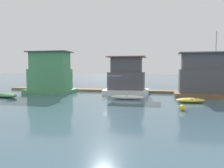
{
  "coord_description": "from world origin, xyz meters",
  "views": [
    {
      "loc": [
        5.9,
        -27.26,
        3.31
      ],
      "look_at": [
        0.0,
        -1.0,
        1.4
      ],
      "focal_mm": 35.0,
      "sensor_mm": 36.0,
      "label": 1
    }
  ],
  "objects": [
    {
      "name": "houseboat_white",
      "position": [
        1.6,
        0.35,
        2.03
      ],
      "size": [
        5.5,
        4.0,
        4.83
      ],
      "color": "white",
      "rests_on": "ground_plane"
    },
    {
      "name": "buoy_yellow",
      "position": [
        7.59,
        -9.53,
        0.23
      ],
      "size": [
        0.47,
        0.47,
        0.47
      ],
      "primitive_type": "sphere",
      "color": "yellow",
      "rests_on": "ground_plane"
    },
    {
      "name": "dinghy_yellow",
      "position": [
        8.74,
        -5.0,
        0.22
      ],
      "size": [
        2.95,
        1.84,
        0.44
      ],
      "color": "yellow",
      "rests_on": "ground_plane"
    },
    {
      "name": "houseboat_brown",
      "position": [
        10.77,
        -0.1,
        2.29
      ],
      "size": [
        6.55,
        3.43,
        7.56
      ],
      "color": "brown",
      "rests_on": "ground_plane"
    },
    {
      "name": "dock_walkway",
      "position": [
        0.0,
        3.38,
        0.15
      ],
      "size": [
        33.8,
        1.96,
        0.3
      ],
      "primitive_type": "cube",
      "color": "#846B4C",
      "rests_on": "ground_plane"
    },
    {
      "name": "houseboat_green",
      "position": [
        -8.78,
        -0.28,
        2.53
      ],
      "size": [
        6.4,
        3.72,
        5.6
      ],
      "color": "#4C9360",
      "rests_on": "ground_plane"
    },
    {
      "name": "dinghy_green",
      "position": [
        -11.46,
        -5.62,
        0.25
      ],
      "size": [
        3.89,
        2.58,
        0.5
      ],
      "color": "#47844C",
      "rests_on": "ground_plane"
    },
    {
      "name": "ground_plane",
      "position": [
        0.0,
        0.0,
        0.0
      ],
      "size": [
        200.0,
        200.0,
        0.0
      ],
      "primitive_type": "plane",
      "color": "#426070"
    },
    {
      "name": "dinghy_white",
      "position": [
        2.39,
        -4.1,
        0.24
      ],
      "size": [
        3.67,
        1.18,
        0.47
      ],
      "color": "white",
      "rests_on": "ground_plane"
    }
  ]
}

